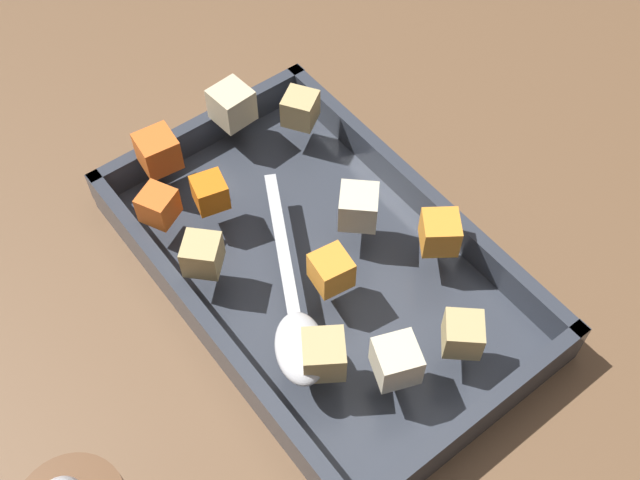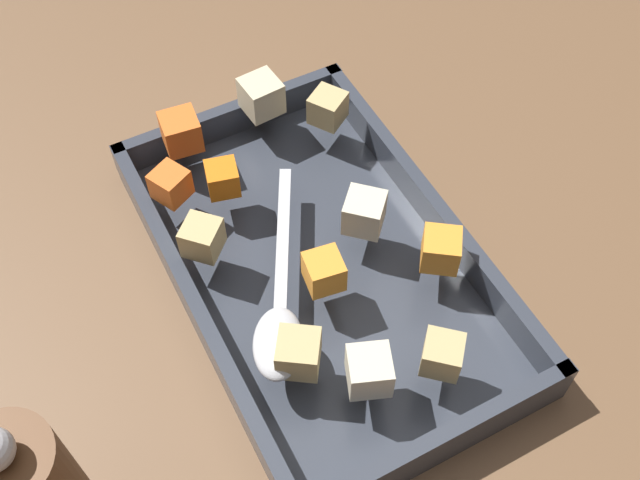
% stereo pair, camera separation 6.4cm
% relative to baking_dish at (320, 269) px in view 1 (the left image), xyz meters
% --- Properties ---
extents(ground_plane, '(4.00, 4.00, 0.00)m').
position_rel_baking_dish_xyz_m(ground_plane, '(0.01, -0.00, -0.01)').
color(ground_plane, brown).
extents(baking_dish, '(0.38, 0.24, 0.05)m').
position_rel_baking_dish_xyz_m(baking_dish, '(0.00, 0.00, 0.00)').
color(baking_dish, '#333842').
rests_on(baking_dish, ground_plane).
extents(carrot_chunk_far_left, '(0.03, 0.03, 0.03)m').
position_rel_baking_dish_xyz_m(carrot_chunk_far_left, '(-0.03, 0.01, 0.05)').
color(carrot_chunk_far_left, orange).
rests_on(carrot_chunk_far_left, baking_dish).
extents(carrot_chunk_corner_se, '(0.03, 0.03, 0.03)m').
position_rel_baking_dish_xyz_m(carrot_chunk_corner_se, '(0.09, 0.05, 0.05)').
color(carrot_chunk_corner_se, orange).
rests_on(carrot_chunk_corner_se, baking_dish).
extents(carrot_chunk_mid_left, '(0.04, 0.04, 0.03)m').
position_rel_baking_dish_xyz_m(carrot_chunk_mid_left, '(0.16, 0.06, 0.05)').
color(carrot_chunk_mid_left, orange).
rests_on(carrot_chunk_mid_left, baking_dish).
extents(carrot_chunk_corner_ne, '(0.04, 0.04, 0.03)m').
position_rel_baking_dish_xyz_m(carrot_chunk_corner_ne, '(0.11, 0.09, 0.05)').
color(carrot_chunk_corner_ne, orange).
rests_on(carrot_chunk_corner_ne, baking_dish).
extents(carrot_chunk_corner_nw, '(0.04, 0.04, 0.03)m').
position_rel_baking_dish_xyz_m(carrot_chunk_corner_nw, '(-0.06, -0.08, 0.05)').
color(carrot_chunk_corner_nw, orange).
rests_on(carrot_chunk_corner_nw, baking_dish).
extents(potato_chunk_front_center, '(0.04, 0.04, 0.03)m').
position_rel_baking_dish_xyz_m(potato_chunk_front_center, '(-0.09, 0.06, 0.05)').
color(potato_chunk_front_center, tan).
rests_on(potato_chunk_front_center, baking_dish).
extents(potato_chunk_near_right, '(0.04, 0.04, 0.03)m').
position_rel_baking_dish_xyz_m(potato_chunk_near_right, '(0.17, -0.03, 0.05)').
color(potato_chunk_near_right, beige).
rests_on(potato_chunk_near_right, baking_dish).
extents(potato_chunk_corner_sw, '(0.04, 0.04, 0.03)m').
position_rel_baking_dish_xyz_m(potato_chunk_corner_sw, '(-0.14, -0.03, 0.05)').
color(potato_chunk_corner_sw, tan).
rests_on(potato_chunk_corner_sw, baking_dish).
extents(potato_chunk_heap_side, '(0.04, 0.04, 0.03)m').
position_rel_baking_dish_xyz_m(potato_chunk_heap_side, '(0.04, 0.09, 0.05)').
color(potato_chunk_heap_side, tan).
rests_on(potato_chunk_heap_side, baking_dish).
extents(potato_chunk_far_right, '(0.04, 0.04, 0.03)m').
position_rel_baking_dish_xyz_m(potato_chunk_far_right, '(0.13, -0.07, 0.05)').
color(potato_chunk_far_right, tan).
rests_on(potato_chunk_far_right, baking_dish).
extents(parsnip_chunk_center, '(0.04, 0.04, 0.03)m').
position_rel_baking_dish_xyz_m(parsnip_chunk_center, '(-0.12, 0.02, 0.05)').
color(parsnip_chunk_center, beige).
rests_on(parsnip_chunk_center, baking_dish).
extents(parsnip_chunk_near_left, '(0.04, 0.04, 0.03)m').
position_rel_baking_dish_xyz_m(parsnip_chunk_near_left, '(0.00, -0.04, 0.05)').
color(parsnip_chunk_near_left, beige).
rests_on(parsnip_chunk_near_left, baking_dish).
extents(serving_spoon, '(0.19, 0.12, 0.02)m').
position_rel_baking_dish_xyz_m(serving_spoon, '(-0.06, 0.07, 0.04)').
color(serving_spoon, silver).
rests_on(serving_spoon, baking_dish).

